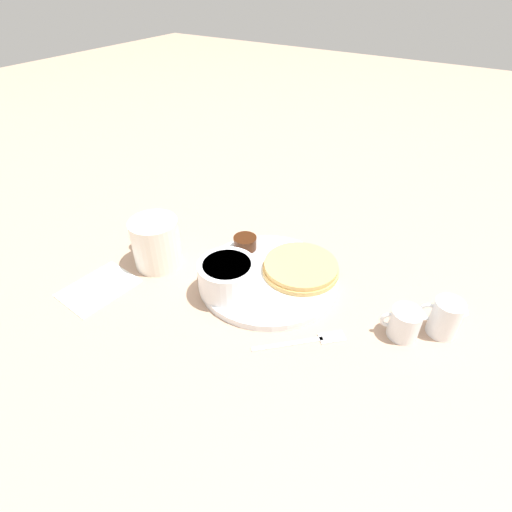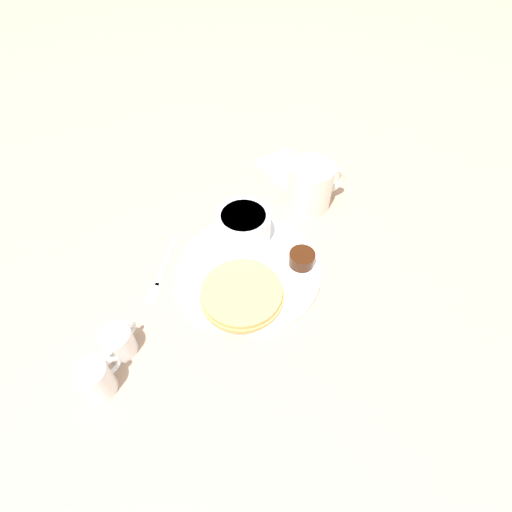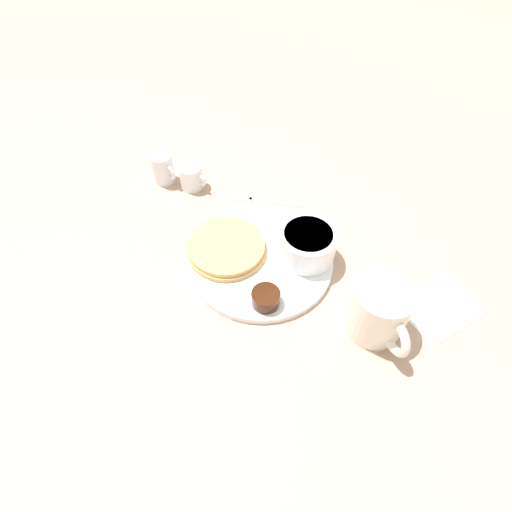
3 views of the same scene
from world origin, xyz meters
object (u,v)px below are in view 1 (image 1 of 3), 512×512
Objects in this scene: creamer_pitcher_far at (445,317)px; plate at (268,277)px; creamer_pitcher_near at (405,322)px; fork at (310,340)px; coffee_mug at (156,242)px; bowl at (227,275)px.

plate is at bearing -82.60° from creamer_pitcher_far.
creamer_pitcher_near is 0.54× the size of fork.
creamer_pitcher_far is 0.58× the size of fork.
creamer_pitcher_near is (-0.07, 0.44, -0.02)m from coffee_mug.
creamer_pitcher_far is at bearing 97.40° from plate.
fork is (0.12, -0.16, -0.03)m from creamer_pitcher_far.
coffee_mug is at bearing -71.68° from plate.
creamer_pitcher_far is (-0.10, 0.48, -0.01)m from coffee_mug.
plate is 0.15m from fork.
creamer_pitcher_far is (-0.03, 0.05, 0.01)m from creamer_pitcher_near.
bowl is at bearing -75.84° from creamer_pitcher_near.
fork is at bearing 55.57° from plate.
fork is at bearing 83.20° from bowl.
creamer_pitcher_far is (-0.10, 0.32, -0.01)m from bowl.
creamer_pitcher_near reaches higher than plate.
fork is at bearing 86.42° from coffee_mug.
plate is 0.08m from bowl.
creamer_pitcher_far is at bearing 125.35° from creamer_pitcher_near.
creamer_pitcher_far is at bearing 102.01° from coffee_mug.
plate is at bearing 108.32° from coffee_mug.
coffee_mug is at bearing -81.03° from creamer_pitcher_near.
coffee_mug is 1.78× the size of creamer_pitcher_far.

